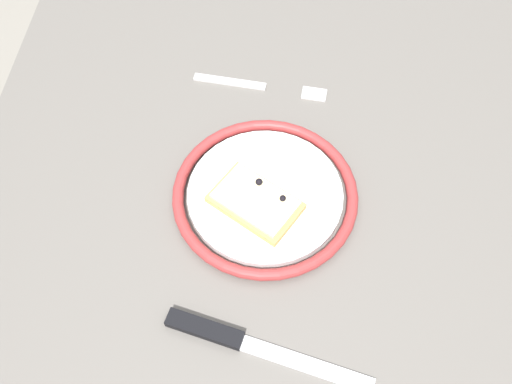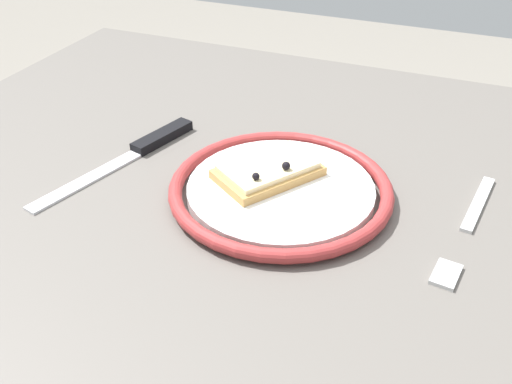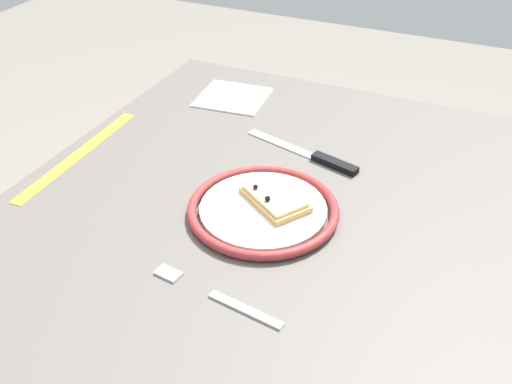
% 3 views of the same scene
% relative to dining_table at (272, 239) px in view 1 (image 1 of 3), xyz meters
% --- Properties ---
extents(ground_plane, '(6.00, 6.00, 0.00)m').
position_rel_dining_table_xyz_m(ground_plane, '(0.00, 0.00, -0.65)').
color(ground_plane, gray).
extents(dining_table, '(0.99, 0.82, 0.75)m').
position_rel_dining_table_xyz_m(dining_table, '(0.00, 0.00, 0.00)').
color(dining_table, '#5B5651').
rests_on(dining_table, ground_plane).
extents(plate, '(0.24, 0.24, 0.02)m').
position_rel_dining_table_xyz_m(plate, '(-0.01, -0.01, 0.11)').
color(plate, white).
rests_on(plate, dining_table).
extents(pizza_slice_near, '(0.12, 0.13, 0.03)m').
position_rel_dining_table_xyz_m(pizza_slice_near, '(0.01, -0.02, 0.12)').
color(pizza_slice_near, tan).
rests_on(pizza_slice_near, plate).
extents(knife, '(0.08, 0.24, 0.01)m').
position_rel_dining_table_xyz_m(knife, '(0.18, -0.04, 0.11)').
color(knife, silver).
rests_on(knife, dining_table).
extents(fork, '(0.04, 0.20, 0.00)m').
position_rel_dining_table_xyz_m(fork, '(-0.20, -0.02, 0.10)').
color(fork, silver).
rests_on(fork, dining_table).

